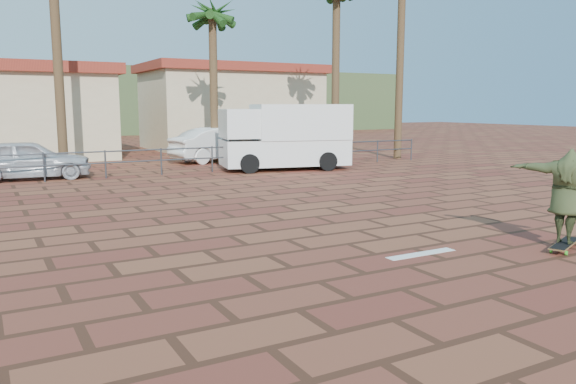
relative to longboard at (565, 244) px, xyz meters
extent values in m
plane|color=brown|center=(-3.17, 2.19, -0.10)|extent=(120.00, 120.00, 0.00)
cube|color=white|center=(-2.47, 0.99, -0.10)|extent=(1.40, 0.22, 0.01)
cylinder|color=#47494F|center=(-7.17, 14.19, 0.40)|extent=(0.06, 0.06, 1.00)
cylinder|color=#47494F|center=(-5.17, 14.19, 0.40)|extent=(0.06, 0.06, 1.00)
cylinder|color=#47494F|center=(-3.17, 14.19, 0.40)|extent=(0.06, 0.06, 1.00)
cylinder|color=#47494F|center=(-1.17, 14.19, 0.40)|extent=(0.06, 0.06, 1.00)
cylinder|color=#47494F|center=(0.83, 14.19, 0.40)|extent=(0.06, 0.06, 1.00)
cylinder|color=#47494F|center=(2.83, 14.19, 0.40)|extent=(0.06, 0.06, 1.00)
cylinder|color=#47494F|center=(4.83, 14.19, 0.40)|extent=(0.06, 0.06, 1.00)
cylinder|color=#47494F|center=(6.83, 14.19, 0.40)|extent=(0.06, 0.06, 1.00)
cylinder|color=#47494F|center=(8.83, 14.19, 0.40)|extent=(0.06, 0.06, 1.00)
cylinder|color=#47494F|center=(-3.17, 14.19, 0.85)|extent=(24.00, 0.05, 0.05)
cylinder|color=#47494F|center=(-3.17, 14.19, 0.45)|extent=(24.00, 0.05, 0.05)
cylinder|color=brown|center=(-6.17, 17.19, 4.00)|extent=(0.36, 0.36, 8.20)
cylinder|color=brown|center=(0.33, 17.69, 3.15)|extent=(0.36, 0.36, 6.50)
sphere|color=#204717|center=(0.33, 17.69, 6.45)|extent=(2.40, 2.40, 2.40)
cylinder|color=brown|center=(5.83, 16.19, 3.80)|extent=(0.36, 0.36, 7.80)
cylinder|color=brown|center=(8.83, 15.19, 4.30)|extent=(0.36, 0.36, 8.80)
cube|color=beige|center=(4.83, 26.19, 2.15)|extent=(10.00, 6.00, 4.50)
cube|color=maroon|center=(4.83, 26.19, 4.65)|extent=(10.60, 6.60, 0.50)
cube|color=#384C28|center=(-3.17, 52.19, 2.90)|extent=(70.00, 18.00, 6.00)
cube|color=olive|center=(0.00, 0.00, 0.01)|extent=(1.23, 0.71, 0.02)
cube|color=black|center=(0.00, 0.00, 0.02)|extent=(1.18, 0.67, 0.00)
cube|color=silver|center=(-0.39, -0.16, -0.03)|extent=(0.14, 0.21, 0.03)
cube|color=silver|center=(0.39, 0.16, -0.03)|extent=(0.14, 0.21, 0.03)
cylinder|color=#42D62D|center=(-0.34, -0.27, -0.06)|extent=(0.08, 0.06, 0.08)
cylinder|color=#42D62D|center=(-0.44, -0.05, -0.06)|extent=(0.08, 0.06, 0.08)
cylinder|color=#42D62D|center=(0.34, 0.27, -0.06)|extent=(0.08, 0.06, 0.08)
imported|color=#384123|center=(0.00, 0.00, 0.86)|extent=(1.10, 2.14, 1.68)
cube|color=white|center=(1.75, 13.69, 0.60)|extent=(5.34, 3.07, 1.02)
cube|color=white|center=(2.38, 13.55, 1.81)|extent=(4.09, 2.88, 1.39)
cube|color=white|center=(0.02, 14.07, 1.76)|extent=(1.89, 2.32, 1.11)
cube|color=black|center=(-0.57, 14.20, 1.34)|extent=(0.39, 1.55, 0.60)
cylinder|color=black|center=(-0.10, 13.09, 0.27)|extent=(0.78, 0.41, 0.74)
cylinder|color=black|center=(0.32, 15.00, 0.27)|extent=(0.78, 0.41, 0.74)
cylinder|color=black|center=(2.99, 12.42, 0.27)|extent=(0.78, 0.41, 0.74)
cylinder|color=black|center=(3.41, 14.32, 0.27)|extent=(0.78, 0.41, 0.74)
imported|color=silver|center=(-7.56, 15.19, 0.60)|extent=(4.24, 2.03, 1.40)
imported|color=silver|center=(0.76, 17.93, 0.68)|extent=(4.92, 2.32, 1.56)
cylinder|color=gray|center=(4.00, 14.19, 0.88)|extent=(0.05, 0.05, 1.96)
cube|color=#193FB2|center=(4.00, 14.19, 1.68)|extent=(0.39, 0.17, 0.40)
camera|label=1|loc=(-9.04, -6.14, 2.43)|focal=35.00mm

